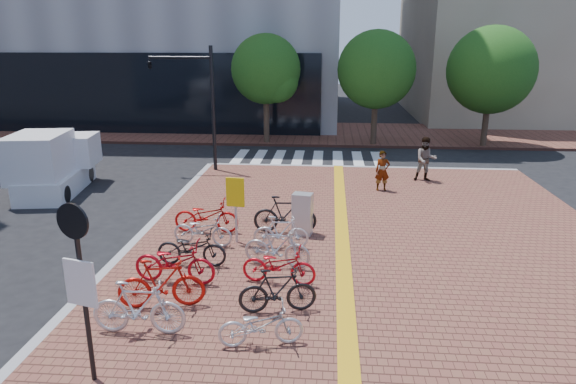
# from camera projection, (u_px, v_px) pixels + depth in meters

# --- Properties ---
(ground) EXTENTS (120.00, 120.00, 0.00)m
(ground) POSITION_uv_depth(u_px,v_px,m) (261.00, 287.00, 12.35)
(ground) COLOR black
(ground) RESTS_ON ground
(kerb_north) EXTENTS (14.00, 0.25, 0.15)m
(kerb_north) POSITION_uv_depth(u_px,v_px,m) (360.00, 168.00, 23.56)
(kerb_north) COLOR gray
(kerb_north) RESTS_ON ground
(far_sidewalk) EXTENTS (70.00, 8.00, 0.15)m
(far_sidewalk) POSITION_uv_depth(u_px,v_px,m) (305.00, 133.00, 32.39)
(far_sidewalk) COLOR brown
(far_sidewalk) RESTS_ON ground
(crosswalk) EXTENTS (7.50, 4.00, 0.01)m
(crosswalk) POSITION_uv_depth(u_px,v_px,m) (308.00, 159.00, 25.68)
(crosswalk) COLOR silver
(crosswalk) RESTS_ON ground
(street_trees) EXTENTS (16.20, 4.60, 6.35)m
(street_trees) POSITION_uv_depth(u_px,v_px,m) (396.00, 72.00, 27.46)
(street_trees) COLOR #38281E
(street_trees) RESTS_ON far_sidewalk
(bike_0) EXTENTS (1.87, 0.55, 1.12)m
(bike_0) POSITION_uv_depth(u_px,v_px,m) (139.00, 308.00, 9.99)
(bike_0) COLOR silver
(bike_0) RESTS_ON sidewalk
(bike_1) EXTENTS (1.93, 0.86, 1.12)m
(bike_1) POSITION_uv_depth(u_px,v_px,m) (161.00, 283.00, 10.99)
(bike_1) COLOR #B1130C
(bike_1) RESTS_ON sidewalk
(bike_2) EXTENTS (2.04, 0.85, 1.04)m
(bike_2) POSITION_uv_depth(u_px,v_px,m) (175.00, 262.00, 12.15)
(bike_2) COLOR #B30C1A
(bike_2) RESTS_ON sidewalk
(bike_3) EXTENTS (1.83, 0.70, 0.95)m
(bike_3) POSITION_uv_depth(u_px,v_px,m) (192.00, 248.00, 13.10)
(bike_3) COLOR black
(bike_3) RESTS_ON sidewalk
(bike_4) EXTENTS (1.79, 0.82, 0.91)m
(bike_4) POSITION_uv_depth(u_px,v_px,m) (203.00, 230.00, 14.39)
(bike_4) COLOR #BBBBC0
(bike_4) RESTS_ON sidewalk
(bike_5) EXTENTS (1.94, 0.68, 1.02)m
(bike_5) POSITION_uv_depth(u_px,v_px,m) (206.00, 216.00, 15.37)
(bike_5) COLOR #B40D0C
(bike_5) RESTS_ON sidewalk
(bike_6) EXTENTS (1.70, 0.89, 0.85)m
(bike_6) POSITION_uv_depth(u_px,v_px,m) (261.00, 325.00, 9.64)
(bike_6) COLOR silver
(bike_6) RESTS_ON sidewalk
(bike_7) EXTENTS (1.72, 0.78, 1.00)m
(bike_7) POSITION_uv_depth(u_px,v_px,m) (277.00, 291.00, 10.81)
(bike_7) COLOR black
(bike_7) RESTS_ON sidewalk
(bike_8) EXTENTS (1.83, 0.82, 0.93)m
(bike_8) POSITION_uv_depth(u_px,v_px,m) (279.00, 265.00, 12.11)
(bike_8) COLOR red
(bike_8) RESTS_ON sidewalk
(bike_9) EXTENTS (1.81, 0.84, 1.05)m
(bike_9) POSITION_uv_depth(u_px,v_px,m) (277.00, 247.00, 13.00)
(bike_9) COLOR #B0B0B5
(bike_9) RESTS_ON sidewalk
(bike_10) EXTENTS (1.55, 0.45, 0.93)m
(bike_10) POSITION_uv_depth(u_px,v_px,m) (281.00, 232.00, 14.20)
(bike_10) COLOR silver
(bike_10) RESTS_ON sidewalk
(bike_11) EXTENTS (1.92, 0.61, 1.14)m
(bike_11) POSITION_uv_depth(u_px,v_px,m) (285.00, 214.00, 15.33)
(bike_11) COLOR black
(bike_11) RESTS_ON sidewalk
(pedestrian_a) EXTENTS (0.61, 0.44, 1.54)m
(pedestrian_a) POSITION_uv_depth(u_px,v_px,m) (382.00, 171.00, 19.60)
(pedestrian_a) COLOR gray
(pedestrian_a) RESTS_ON sidewalk
(pedestrian_b) EXTENTS (0.88, 0.69, 1.81)m
(pedestrian_b) POSITION_uv_depth(u_px,v_px,m) (426.00, 159.00, 20.92)
(pedestrian_b) COLOR #454758
(pedestrian_b) RESTS_ON sidewalk
(utility_box) EXTENTS (0.64, 0.52, 1.25)m
(utility_box) POSITION_uv_depth(u_px,v_px,m) (303.00, 214.00, 15.20)
(utility_box) COLOR #BBBBC0
(utility_box) RESTS_ON sidewalk
(yellow_sign) EXTENTS (0.52, 0.14, 1.92)m
(yellow_sign) POSITION_uv_depth(u_px,v_px,m) (235.00, 198.00, 14.33)
(yellow_sign) COLOR #B7B7BC
(yellow_sign) RESTS_ON sidewalk
(notice_sign) EXTENTS (0.58, 0.21, 3.19)m
(notice_sign) POSITION_uv_depth(u_px,v_px,m) (80.00, 273.00, 8.17)
(notice_sign) COLOR black
(notice_sign) RESTS_ON sidewalk
(traffic_light_pole) EXTENTS (2.88, 1.11, 5.36)m
(traffic_light_pole) POSITION_uv_depth(u_px,v_px,m) (184.00, 85.00, 22.03)
(traffic_light_pole) COLOR black
(traffic_light_pole) RESTS_ON sidewalk
(box_truck) EXTENTS (2.44, 4.42, 2.42)m
(box_truck) POSITION_uv_depth(u_px,v_px,m) (54.00, 164.00, 19.72)
(box_truck) COLOR silver
(box_truck) RESTS_ON ground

